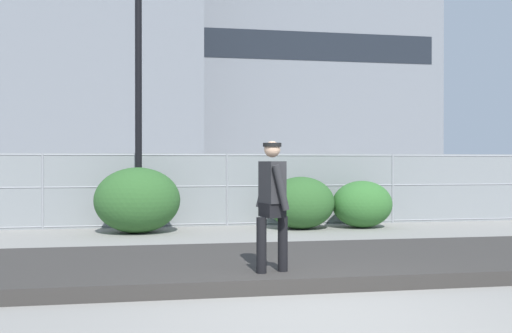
% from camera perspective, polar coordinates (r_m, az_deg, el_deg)
% --- Properties ---
extents(ground_plane, '(120.00, 120.00, 0.00)m').
position_cam_1_polar(ground_plane, '(6.31, 6.59, -14.43)').
color(ground_plane, gray).
extents(gravel_berm, '(16.97, 3.20, 0.19)m').
position_cam_1_polar(gravel_berm, '(8.55, 1.98, -9.83)').
color(gravel_berm, '#33302D').
rests_on(gravel_berm, ground_plane).
extents(skateboard, '(0.82, 0.40, 0.07)m').
position_cam_1_polar(skateboard, '(7.42, 1.65, -11.72)').
color(skateboard, '#B22D2D').
rests_on(skateboard, ground_plane).
extents(skater, '(0.72, 0.62, 1.82)m').
position_cam_1_polar(skater, '(7.27, 1.66, -3.55)').
color(skater, '#B2ADA8').
rests_on(skater, skateboard).
extents(chain_fence, '(27.02, 0.06, 1.85)m').
position_cam_1_polar(chain_fence, '(14.38, -2.96, -2.34)').
color(chain_fence, gray).
rests_on(chain_fence, ground_plane).
extents(street_lamp, '(0.44, 0.44, 6.45)m').
position_cam_1_polar(street_lamp, '(13.67, -11.85, 10.59)').
color(street_lamp, black).
rests_on(street_lamp, ground_plane).
extents(parked_car_near, '(4.47, 2.09, 1.66)m').
position_cam_1_polar(parked_car_near, '(17.86, -11.80, -2.13)').
color(parked_car_near, silver).
rests_on(parked_car_near, ground_plane).
extents(parked_car_mid, '(4.42, 1.98, 1.66)m').
position_cam_1_polar(parked_car_mid, '(18.48, 5.18, -2.04)').
color(parked_car_mid, '#474C54').
rests_on(parked_car_mid, ground_plane).
extents(library_building, '(28.78, 14.69, 24.51)m').
position_cam_1_polar(library_building, '(51.00, -22.74, 12.38)').
color(library_building, slate).
rests_on(library_building, ground_plane).
extents(office_block, '(30.20, 11.35, 19.15)m').
position_cam_1_polar(office_block, '(54.96, 1.43, 8.69)').
color(office_block, slate).
rests_on(office_block, ground_plane).
extents(shrub_left, '(1.95, 1.60, 1.51)m').
position_cam_1_polar(shrub_left, '(13.17, -11.95, -3.37)').
color(shrub_left, '#2D5B28').
rests_on(shrub_left, ground_plane).
extents(shrub_center, '(1.65, 1.35, 1.28)m').
position_cam_1_polar(shrub_center, '(13.73, 4.59, -3.70)').
color(shrub_center, '#2D5B28').
rests_on(shrub_center, ground_plane).
extents(shrub_right, '(1.51, 1.24, 1.17)m').
position_cam_1_polar(shrub_right, '(14.21, 10.73, -3.79)').
color(shrub_right, '#336B2D').
rests_on(shrub_right, ground_plane).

